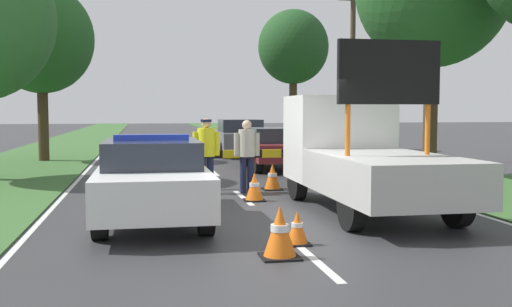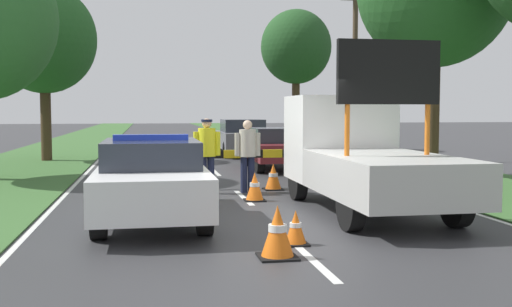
% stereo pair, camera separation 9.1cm
% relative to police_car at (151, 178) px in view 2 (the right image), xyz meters
% --- Properties ---
extents(ground_plane, '(160.00, 160.00, 0.00)m').
position_rel_police_car_xyz_m(ground_plane, '(2.06, -0.53, -0.75)').
color(ground_plane, '#333335').
extents(lane_markings, '(8.14, 54.76, 0.01)m').
position_rel_police_car_xyz_m(lane_markings, '(2.06, 11.45, -0.75)').
color(lane_markings, silver).
rests_on(lane_markings, ground).
extents(grass_verge_left, '(4.49, 120.00, 0.03)m').
position_rel_police_car_xyz_m(grass_verge_left, '(-4.31, 19.47, -0.74)').
color(grass_verge_left, '#38602D').
rests_on(grass_verge_left, ground).
extents(grass_verge_right, '(4.49, 120.00, 0.03)m').
position_rel_police_car_xyz_m(grass_verge_right, '(8.43, 19.47, -0.74)').
color(grass_verge_right, '#38602D').
rests_on(grass_verge_right, ground).
extents(police_car, '(1.87, 4.96, 1.54)m').
position_rel_police_car_xyz_m(police_car, '(0.00, 0.00, 0.00)').
color(police_car, white).
rests_on(police_car, ground).
extents(work_truck, '(2.11, 5.46, 3.20)m').
position_rel_police_car_xyz_m(work_truck, '(4.12, 0.57, 0.34)').
color(work_truck, white).
rests_on(work_truck, ground).
extents(road_barrier, '(3.01, 0.08, 0.97)m').
position_rel_police_car_xyz_m(road_barrier, '(2.31, 4.04, 0.05)').
color(road_barrier, black).
rests_on(road_barrier, ground).
extents(police_officer, '(0.64, 0.41, 1.78)m').
position_rel_police_car_xyz_m(police_officer, '(1.32, 3.22, 0.30)').
color(police_officer, '#191E38').
rests_on(police_officer, ground).
extents(pedestrian_civilian, '(0.62, 0.40, 1.74)m').
position_rel_police_car_xyz_m(pedestrian_civilian, '(2.29, 3.25, 0.26)').
color(pedestrian_civilian, '#191E38').
rests_on(pedestrian_civilian, ground).
extents(traffic_cone_near_police, '(0.52, 0.52, 0.71)m').
position_rel_police_car_xyz_m(traffic_cone_near_police, '(1.63, -3.11, -0.40)').
color(traffic_cone_near_police, black).
rests_on(traffic_cone_near_police, ground).
extents(traffic_cone_centre_front, '(0.45, 0.45, 0.62)m').
position_rel_police_car_xyz_m(traffic_cone_centre_front, '(2.22, 1.90, -0.45)').
color(traffic_cone_centre_front, black).
rests_on(traffic_cone_centre_front, ground).
extents(traffic_cone_near_truck, '(0.47, 0.47, 0.65)m').
position_rel_police_car_xyz_m(traffic_cone_near_truck, '(3.00, 3.62, -0.43)').
color(traffic_cone_near_truck, black).
rests_on(traffic_cone_near_truck, ground).
extents(traffic_cone_behind_barrier, '(0.42, 0.42, 0.59)m').
position_rel_police_car_xyz_m(traffic_cone_behind_barrier, '(0.98, 3.94, -0.46)').
color(traffic_cone_behind_barrier, black).
rests_on(traffic_cone_behind_barrier, ground).
extents(traffic_cone_lane_edge, '(0.37, 0.37, 0.51)m').
position_rel_police_car_xyz_m(traffic_cone_lane_edge, '(2.06, -2.40, -0.50)').
color(traffic_cone_lane_edge, black).
rests_on(traffic_cone_lane_edge, ground).
extents(queued_car_wagon_maroon, '(1.91, 4.06, 1.38)m').
position_rel_police_car_xyz_m(queued_car_wagon_maroon, '(4.22, 8.71, -0.02)').
color(queued_car_wagon_maroon, maroon).
rests_on(queued_car_wagon_maroon, ground).
extents(queued_car_suv_grey, '(1.94, 4.09, 1.57)m').
position_rel_police_car_xyz_m(queued_car_suv_grey, '(3.98, 14.75, 0.05)').
color(queued_car_suv_grey, slate).
rests_on(queued_car_suv_grey, ground).
extents(roadside_tree_mid_right, '(3.45, 3.45, 6.88)m').
position_rel_police_car_xyz_m(roadside_tree_mid_right, '(7.16, 17.91, 4.27)').
color(roadside_tree_mid_right, '#42301E').
rests_on(roadside_tree_mid_right, ground).
extents(roadside_tree_far_left, '(3.97, 3.97, 6.78)m').
position_rel_police_car_xyz_m(roadside_tree_far_left, '(-3.91, 13.39, 3.92)').
color(roadside_tree_far_left, '#42301E').
rests_on(roadside_tree_far_left, ground).
extents(utility_pole, '(1.20, 0.20, 6.92)m').
position_rel_police_car_xyz_m(utility_pole, '(7.88, 11.45, 2.82)').
color(utility_pole, '#473828').
rests_on(utility_pole, ground).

